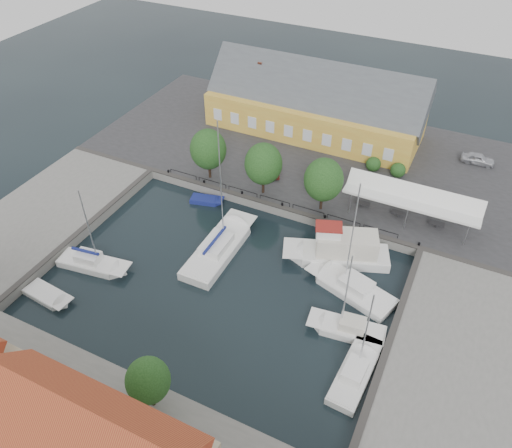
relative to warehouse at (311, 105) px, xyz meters
The scene contains 18 objects.
ground 28.82m from the warehouse, 84.77° to the right, with size 140.00×140.00×0.00m, color black.
north_quay 7.13m from the warehouse, 64.14° to the right, with size 56.00×26.00×1.00m, color #2D2D30.
west_quay 36.24m from the warehouse, 122.58° to the right, with size 12.00×24.00×1.00m, color slate.
east_quay 39.27m from the warehouse, 50.98° to the right, with size 12.00×24.00×1.00m, color slate.
quay_edge_fittings 23.99m from the warehouse, 83.67° to the right, with size 56.00×24.72×0.40m.
warehouse is the anchor object (origin of this frame).
tent_canopy 21.63m from the warehouse, 39.86° to the right, with size 14.00×4.00×2.83m.
quay_trees 16.37m from the warehouse, 87.91° to the right, with size 18.20×4.20×6.30m.
car_silver 22.07m from the warehouse, ahead, with size 1.61×3.99×1.36m, color #B8BAC1.
car_red 12.60m from the warehouse, 90.35° to the right, with size 1.28×3.67×1.21m, color #511812.
center_sailboat 26.72m from the warehouse, 89.27° to the right, with size 3.45×11.28×15.01m.
trawler 25.21m from the warehouse, 61.88° to the right, with size 10.92×6.58×5.00m.
east_boat_a 29.63m from the warehouse, 61.03° to the right, with size 9.28×5.55×12.51m.
east_boat_b 34.33m from the warehouse, 63.21° to the right, with size 6.96×3.00×9.47m.
east_boat_c 38.72m from the warehouse, 63.49° to the right, with size 2.73×7.47×9.54m.
west_boat_d 35.34m from the warehouse, 106.28° to the right, with size 7.65×3.24×10.11m.
launch_sw 40.46m from the warehouse, 105.80° to the right, with size 5.21×2.35×0.98m.
launch_nw 20.72m from the warehouse, 104.56° to the right, with size 4.04×2.40×0.88m.
Camera 1 is at (17.43, -29.98, 34.91)m, focal length 35.00 mm.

